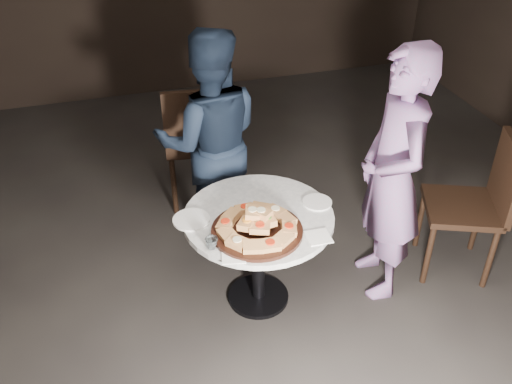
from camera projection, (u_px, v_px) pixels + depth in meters
floor at (259, 312)px, 3.56m from camera, size 7.00×7.00×0.00m
table at (258, 232)px, 3.36m from camera, size 1.06×1.06×0.66m
serving_board at (257, 231)px, 3.15m from camera, size 0.51×0.51×0.02m
focaccia_pile at (257, 224)px, 3.13m from camera, size 0.46×0.45×0.12m
plate_left at (191, 220)px, 3.24m from camera, size 0.24×0.24×0.01m
plate_right at (317, 202)px, 3.39m from camera, size 0.18×0.18×0.01m
water_glass at (212, 243)px, 3.03m from camera, size 0.08×0.08×0.06m
napkin_near at (234, 256)px, 2.99m from camera, size 0.15×0.15×0.01m
napkin_far at (318, 237)px, 3.12m from camera, size 0.14×0.14×0.01m
chair_far at (197, 137)px, 4.21m from camera, size 0.53×0.55×1.02m
chair_right at (480, 199)px, 3.61m from camera, size 0.61×0.60×0.97m
diner_navy at (210, 141)px, 3.78m from camera, size 0.83×0.69×1.54m
diner_teal at (392, 177)px, 3.34m from camera, size 0.46×0.64×1.62m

